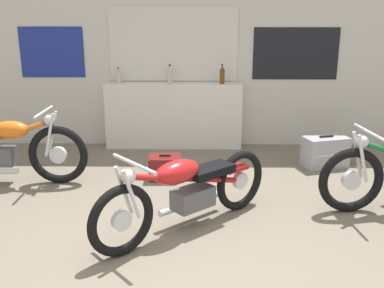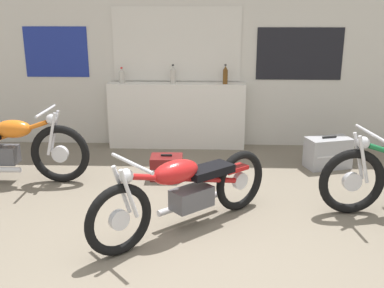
# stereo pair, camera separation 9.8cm
# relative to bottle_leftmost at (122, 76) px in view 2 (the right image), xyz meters

# --- Properties ---
(ground_plane) EXTENTS (24.00, 24.00, 0.00)m
(ground_plane) POSITION_rel_bottle_leftmost_xyz_m (1.22, -3.42, -1.11)
(ground_plane) COLOR #706656
(wall_back) EXTENTS (10.00, 0.07, 2.80)m
(wall_back) POSITION_rel_bottle_leftmost_xyz_m (1.21, 0.18, 0.30)
(wall_back) COLOR beige
(wall_back) RESTS_ON ground_plane
(sill_counter) EXTENTS (2.08, 0.28, 1.00)m
(sill_counter) POSITION_rel_bottle_leftmost_xyz_m (0.83, 0.00, -0.61)
(sill_counter) COLOR silver
(sill_counter) RESTS_ON ground_plane
(bottle_leftmost) EXTENTS (0.08, 0.08, 0.24)m
(bottle_leftmost) POSITION_rel_bottle_leftmost_xyz_m (0.00, 0.00, 0.00)
(bottle_leftmost) COLOR #B7B2A8
(bottle_leftmost) RESTS_ON sill_counter
(bottle_left_center) EXTENTS (0.08, 0.08, 0.29)m
(bottle_left_center) POSITION_rel_bottle_leftmost_xyz_m (0.78, -0.04, 0.02)
(bottle_left_center) COLOR #B7B2A8
(bottle_left_center) RESTS_ON sill_counter
(bottle_center) EXTENTS (0.07, 0.07, 0.29)m
(bottle_center) POSITION_rel_bottle_leftmost_xyz_m (1.56, -0.04, 0.03)
(bottle_center) COLOR #5B3814
(bottle_center) RESTS_ON sill_counter
(motorcycle_red) EXTENTS (1.65, 1.46, 0.83)m
(motorcycle_red) POSITION_rel_bottle_leftmost_xyz_m (1.11, -2.76, -0.70)
(motorcycle_red) COLOR black
(motorcycle_red) RESTS_ON ground_plane
(motorcycle_orange) EXTENTS (2.04, 0.64, 0.92)m
(motorcycle_orange) POSITION_rel_bottle_leftmost_xyz_m (-1.16, -1.56, -0.68)
(motorcycle_orange) COLOR black
(motorcycle_orange) RESTS_ON ground_plane
(hard_case_darkred) EXTENTS (0.41, 0.33, 0.32)m
(hard_case_darkred) POSITION_rel_bottle_leftmost_xyz_m (0.79, -1.37, -0.96)
(hard_case_darkred) COLOR maroon
(hard_case_darkred) RESTS_ON ground_plane
(hard_case_silver) EXTENTS (0.65, 0.46, 0.44)m
(hard_case_silver) POSITION_rel_bottle_leftmost_xyz_m (2.94, -0.88, -0.90)
(hard_case_silver) COLOR #9E9EA3
(hard_case_silver) RESTS_ON ground_plane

